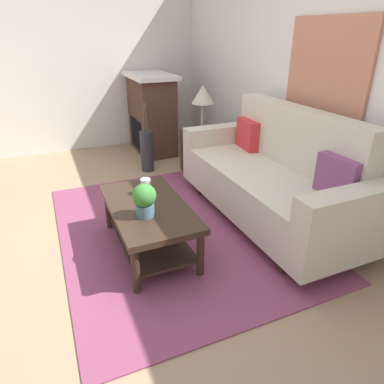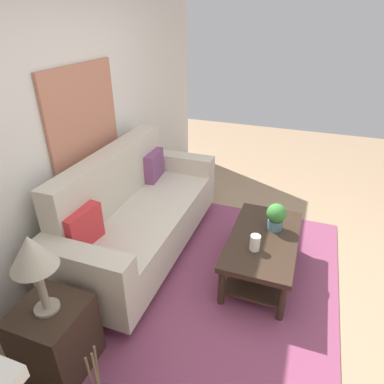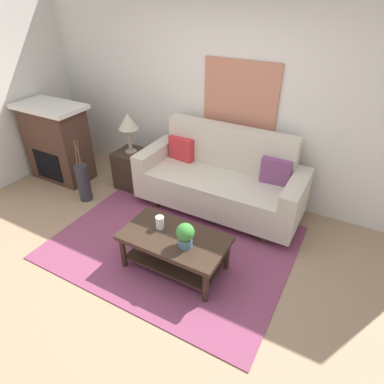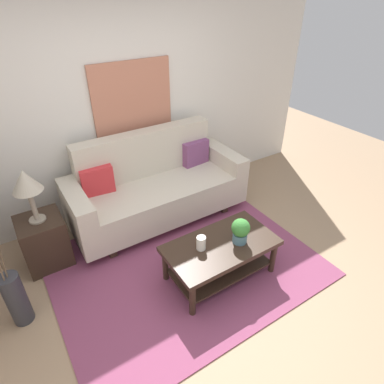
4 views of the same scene
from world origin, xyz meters
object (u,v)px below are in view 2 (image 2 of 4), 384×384
Objects in this scene: coffee_table at (263,247)px; table_lamp at (32,255)px; throw_pillow_plum at (154,165)px; framed_painting at (83,113)px; side_table at (56,338)px; tabletop_vase at (255,243)px; potted_plant_tabletop at (276,216)px; couch at (138,215)px; throw_pillow_crimson at (83,227)px.

coffee_table is 1.93× the size of table_lamp.
throw_pillow_plum is 0.37× the size of framed_painting.
side_table is at bearing -173.78° from throw_pillow_plum.
potted_plant_tabletop is at bearing -17.61° from tabletop_vase.
couch is 5.95× the size of throw_pillow_plum.
coffee_table is 4.20× the size of potted_plant_tabletop.
couch is 0.72m from throw_pillow_crimson.
coffee_table is at bearing 157.90° from potted_plant_tabletop.
throw_pillow_crimson is (-0.66, 0.13, 0.25)m from couch.
couch is 1.95× the size of coffee_table.
throw_pillow_crimson is 0.37× the size of framed_painting.
tabletop_vase is (-0.20, 0.05, 0.19)m from coffee_table.
throw_pillow_plum is 2.56× the size of tabletop_vase.
throw_pillow_plum is 1.37× the size of potted_plant_tabletop.
tabletop_vase is at bearing -121.17° from throw_pillow_plum.
side_table is (-1.60, 1.23, -0.29)m from potted_plant_tabletop.
coffee_table is at bearing -62.43° from throw_pillow_crimson.
throw_pillow_plum is (0.66, 0.13, 0.25)m from couch.
throw_pillow_plum is at bearing 66.38° from coffee_table.
side_table is at bearing 0.00° from table_lamp.
coffee_table is (0.72, -1.38, -0.37)m from throw_pillow_crimson.
throw_pillow_crimson is at bearing 180.00° from throw_pillow_plum.
throw_pillow_plum is 0.33× the size of coffee_table.
throw_pillow_plum is at bearing 6.22° from side_table.
couch reaches higher than throw_pillow_plum.
tabletop_vase is 0.25× the size of side_table.
throw_pillow_crimson is at bearing 17.34° from side_table.
throw_pillow_plum is 1.55m from coffee_table.
framed_painting reaches higher than throw_pillow_crimson.
tabletop_vase is 0.54× the size of potted_plant_tabletop.
framed_painting is at bearing 90.00° from couch.
tabletop_vase is at bearing -94.90° from framed_painting.
tabletop_vase is (-0.81, -1.33, -0.18)m from throw_pillow_plum.
potted_plant_tabletop is 2.04m from side_table.
side_table is 0.71m from table_lamp.
tabletop_vase reaches higher than side_table.
side_table is (-1.23, 1.11, -0.22)m from tabletop_vase.
tabletop_vase is at bearing -96.79° from couch.
table_lamp is at bearing -162.66° from throw_pillow_crimson.
coffee_table is at bearing -39.03° from table_lamp.
table_lamp is at bearing 180.00° from side_table.
coffee_table is 2.05m from framed_painting.
coffee_table is 0.28m from tabletop_vase.
throw_pillow_plum is 0.64× the size of side_table.
throw_pillow_crimson is at bearing -152.75° from framed_painting.
couch is at bearing 92.67° from coffee_table.
potted_plant_tabletop is (0.89, -1.45, -0.11)m from throw_pillow_crimson.
couch is 8.18× the size of potted_plant_tabletop.
coffee_table is 0.32m from potted_plant_tabletop.
coffee_table is at bearing -39.03° from side_table.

